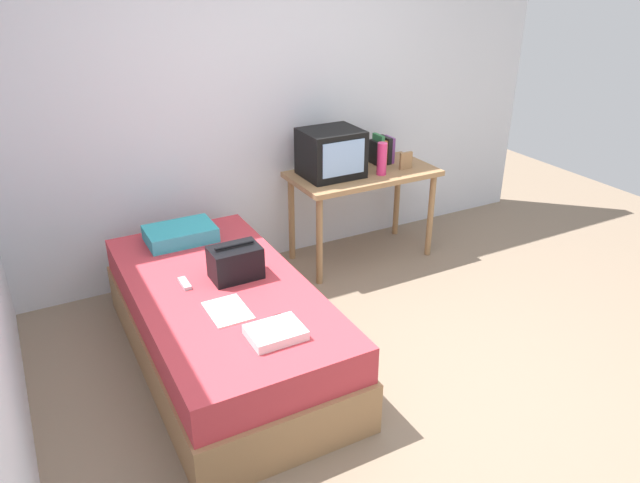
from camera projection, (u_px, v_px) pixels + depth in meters
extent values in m
plane|color=#84705B|center=(404.00, 388.00, 3.50)|extent=(8.00, 8.00, 0.00)
cube|color=silver|center=(260.00, 100.00, 4.53)|extent=(5.20, 0.10, 2.60)
cube|color=#9E754C|center=(225.00, 338.00, 3.69)|extent=(1.00, 2.00, 0.31)
cube|color=#C63842|center=(222.00, 301.00, 3.58)|extent=(0.97, 1.94, 0.22)
cube|color=#9E754C|center=(363.00, 174.00, 4.73)|extent=(1.16, 0.60, 0.04)
cylinder|color=#9E754C|center=(319.00, 241.00, 4.48)|extent=(0.05, 0.05, 0.71)
cylinder|color=#9E754C|center=(430.00, 216.00, 4.92)|extent=(0.05, 0.05, 0.71)
cylinder|color=#9E754C|center=(292.00, 219.00, 4.86)|extent=(0.05, 0.05, 0.71)
cylinder|color=#9E754C|center=(397.00, 197.00, 5.30)|extent=(0.05, 0.05, 0.71)
cube|color=black|center=(331.00, 153.00, 4.56)|extent=(0.44, 0.38, 0.36)
cube|color=#8CB2E0|center=(344.00, 159.00, 4.40)|extent=(0.35, 0.01, 0.26)
cylinder|color=#E53372|center=(382.00, 159.00, 4.60)|extent=(0.08, 0.08, 0.25)
cube|color=black|center=(375.00, 153.00, 4.84)|extent=(0.03, 0.15, 0.19)
cube|color=#337F47|center=(378.00, 149.00, 4.85)|extent=(0.03, 0.14, 0.24)
cube|color=#CC7233|center=(381.00, 151.00, 4.87)|extent=(0.03, 0.13, 0.20)
cube|color=black|center=(385.00, 150.00, 4.88)|extent=(0.04, 0.15, 0.22)
cube|color=#7A3D89|center=(389.00, 149.00, 4.90)|extent=(0.03, 0.13, 0.21)
cube|color=#9E754C|center=(406.00, 161.00, 4.75)|extent=(0.11, 0.02, 0.14)
cube|color=#33A8B7|center=(180.00, 234.00, 4.07)|extent=(0.46, 0.31, 0.10)
cube|color=black|center=(235.00, 262.00, 3.58)|extent=(0.30, 0.20, 0.20)
cylinder|color=black|center=(234.00, 245.00, 3.53)|extent=(0.24, 0.02, 0.02)
cube|color=white|center=(228.00, 311.00, 3.28)|extent=(0.21, 0.29, 0.01)
cube|color=black|center=(283.00, 323.00, 3.15)|extent=(0.04, 0.16, 0.02)
cube|color=#B7B7BC|center=(185.00, 283.00, 3.53)|extent=(0.04, 0.14, 0.02)
cube|color=white|center=(276.00, 332.00, 3.05)|extent=(0.28, 0.22, 0.05)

